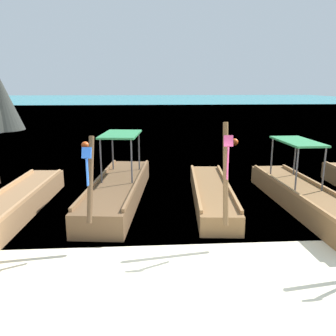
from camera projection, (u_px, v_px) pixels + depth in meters
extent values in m
plane|color=beige|center=(181.00, 281.00, 6.63)|extent=(120.00, 120.00, 0.00)
plane|color=teal|center=(147.00, 104.00, 66.35)|extent=(120.00, 120.00, 0.00)
cube|color=olive|center=(8.00, 212.00, 9.41)|extent=(1.45, 6.98, 0.60)
cube|color=#AF7F52|center=(25.00, 199.00, 9.33)|extent=(0.45, 6.37, 0.10)
cube|color=brown|center=(118.00, 191.00, 11.14)|extent=(2.04, 6.13, 0.64)
cube|color=brown|center=(98.00, 180.00, 11.08)|extent=(0.71, 5.50, 0.10)
cube|color=brown|center=(138.00, 180.00, 11.02)|extent=(0.71, 5.50, 0.10)
cylinder|color=brown|center=(90.00, 179.00, 7.80)|extent=(0.20, 0.69, 1.90)
cube|color=blue|center=(87.00, 153.00, 7.46)|extent=(0.21, 0.15, 0.25)
cube|color=blue|center=(87.00, 172.00, 7.54)|extent=(0.04, 0.08, 0.60)
cylinder|color=#4C4C51|center=(101.00, 161.00, 10.78)|extent=(0.06, 0.06, 1.37)
cylinder|color=#4C4C51|center=(132.00, 162.00, 10.74)|extent=(0.06, 0.06, 1.37)
cylinder|color=#4C4C51|center=(113.00, 151.00, 12.53)|extent=(0.06, 0.06, 1.37)
cylinder|color=#4C4C51|center=(139.00, 151.00, 12.49)|extent=(0.06, 0.06, 1.37)
cube|color=#2D844C|center=(121.00, 134.00, 11.47)|extent=(1.38, 2.12, 0.06)
cube|color=brown|center=(211.00, 194.00, 11.03)|extent=(1.55, 5.45, 0.53)
cube|color=#996C3F|center=(196.00, 184.00, 10.97)|extent=(0.52, 4.93, 0.10)
cube|color=#996C3F|center=(228.00, 185.00, 10.95)|extent=(0.52, 4.93, 0.10)
cylinder|color=brown|center=(226.00, 174.00, 7.93)|extent=(0.19, 0.75, 2.29)
cube|color=#F24C8C|center=(228.00, 141.00, 7.54)|extent=(0.21, 0.14, 0.25)
cube|color=#F24C8C|center=(228.00, 163.00, 7.63)|extent=(0.04, 0.08, 0.73)
cube|color=brown|center=(305.00, 199.00, 10.40)|extent=(1.34, 6.24, 0.61)
cube|color=#996C3F|center=(288.00, 189.00, 10.27)|extent=(0.24, 5.71, 0.10)
cube|color=#996C3F|center=(323.00, 187.00, 10.37)|extent=(0.24, 5.71, 0.10)
cylinder|color=#4C4C51|center=(297.00, 170.00, 9.99)|extent=(0.05, 0.05, 1.29)
cylinder|color=#4C4C51|center=(324.00, 169.00, 10.07)|extent=(0.05, 0.05, 1.29)
cylinder|color=#4C4C51|center=(272.00, 157.00, 11.79)|extent=(0.05, 0.05, 1.29)
cylinder|color=#4C4C51|center=(295.00, 157.00, 11.87)|extent=(0.05, 0.05, 1.29)
cube|color=#2D844C|center=(298.00, 141.00, 10.77)|extent=(1.05, 2.09, 0.06)
sphere|color=#EA5119|center=(85.00, 145.00, 20.05)|extent=(0.46, 0.46, 0.46)
sphere|color=#EA5119|center=(235.00, 142.00, 21.29)|extent=(0.44, 0.44, 0.44)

